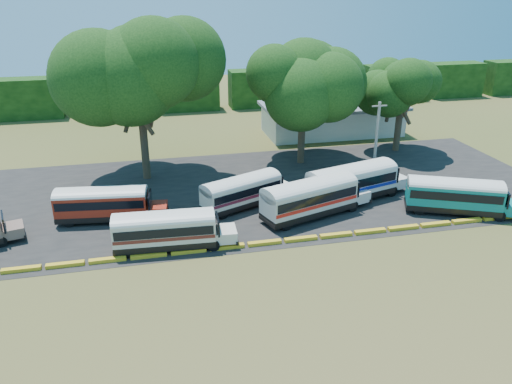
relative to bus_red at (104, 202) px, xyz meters
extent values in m
plane|color=#394A18|center=(10.93, -8.26, -1.77)|extent=(160.00, 160.00, 0.00)
cube|color=black|center=(11.93, 3.74, -1.76)|extent=(64.00, 24.00, 0.02)
cube|color=gold|center=(-5.57, -7.26, -1.62)|extent=(2.70, 0.45, 0.30)
cube|color=gold|center=(-2.57, -7.26, -1.62)|extent=(2.70, 0.45, 0.30)
cube|color=gold|center=(0.43, -7.26, -1.62)|extent=(2.70, 0.45, 0.30)
cube|color=gold|center=(3.43, -7.26, -1.62)|extent=(2.70, 0.45, 0.30)
cube|color=gold|center=(6.43, -7.26, -1.62)|extent=(2.70, 0.45, 0.30)
cube|color=gold|center=(9.43, -7.26, -1.62)|extent=(2.70, 0.45, 0.30)
cube|color=gold|center=(12.43, -7.26, -1.62)|extent=(2.70, 0.45, 0.30)
cube|color=gold|center=(15.43, -7.26, -1.62)|extent=(2.70, 0.45, 0.30)
cube|color=gold|center=(18.43, -7.26, -1.62)|extent=(2.70, 0.45, 0.30)
cube|color=gold|center=(21.43, -7.26, -1.62)|extent=(2.70, 0.45, 0.30)
cube|color=gold|center=(24.43, -7.26, -1.62)|extent=(2.70, 0.45, 0.30)
cube|color=gold|center=(27.43, -7.26, -1.62)|extent=(2.70, 0.45, 0.30)
cube|color=gold|center=(30.43, -7.26, -1.62)|extent=(2.70, 0.45, 0.30)
cube|color=gold|center=(33.43, -7.26, -1.62)|extent=(2.70, 0.45, 0.30)
cube|color=silver|center=(28.93, 21.74, 0.03)|extent=(18.00, 8.00, 3.60)
cube|color=slate|center=(28.93, 21.74, 2.03)|extent=(19.00, 9.00, 0.40)
cube|color=black|center=(-13.07, 39.74, 1.23)|extent=(10.00, 4.00, 6.00)
cube|color=black|center=(-1.07, 39.74, 1.23)|extent=(10.00, 4.00, 6.00)
cube|color=black|center=(10.93, 39.74, 1.23)|extent=(10.00, 4.00, 6.00)
cube|color=black|center=(22.93, 39.74, 1.23)|extent=(10.00, 4.00, 6.00)
cube|color=black|center=(34.93, 39.74, 1.23)|extent=(10.00, 4.00, 6.00)
cube|color=black|center=(46.93, 39.74, 1.23)|extent=(10.00, 4.00, 6.00)
cube|color=black|center=(58.93, 39.74, 1.23)|extent=(10.00, 4.00, 6.00)
cube|color=black|center=(70.93, 39.74, 1.23)|extent=(10.00, 4.00, 6.00)
cylinder|color=black|center=(-7.77, -3.13, -1.33)|extent=(0.93, 0.47, 0.89)
cylinder|color=black|center=(-8.27, -1.29, -1.33)|extent=(0.93, 0.47, 0.89)
cube|color=#785B4D|center=(-7.07, -1.95, -0.93)|extent=(2.06, 2.31, 0.85)
cube|color=black|center=(-7.62, -2.10, -0.05)|extent=(0.66, 2.01, 1.22)
cube|color=black|center=(-6.34, -1.76, -1.28)|extent=(0.72, 2.15, 0.27)
cylinder|color=black|center=(3.28, -1.40, -1.31)|extent=(0.96, 0.37, 0.93)
cylinder|color=black|center=(3.51, 0.58, -1.31)|extent=(0.96, 0.37, 0.93)
cylinder|color=black|center=(-3.02, -0.64, -1.31)|extent=(0.96, 0.37, 0.93)
cylinder|color=black|center=(-2.78, 1.34, -1.31)|extent=(0.96, 0.37, 0.93)
cube|color=black|center=(-0.22, 0.03, -1.17)|extent=(7.87, 3.23, 0.51)
cube|color=#9E2212|center=(-0.22, 0.03, -0.06)|extent=(7.87, 3.23, 1.71)
cube|color=black|center=(-0.22, 0.03, 0.14)|extent=(7.57, 3.25, 0.72)
ellipsoid|color=silver|center=(-0.22, 0.03, 0.79)|extent=(7.87, 3.23, 1.05)
cube|color=#9E2212|center=(4.41, -0.53, -0.89)|extent=(1.91, 2.24, 0.89)
cube|color=black|center=(3.83, -0.46, 0.02)|extent=(0.39, 2.15, 1.28)
cube|color=black|center=(5.20, -0.63, -1.26)|extent=(0.44, 2.29, 0.28)
cube|color=black|center=(-3.97, 0.48, -1.26)|extent=(0.44, 2.29, 0.28)
cylinder|color=black|center=(8.35, -7.39, -1.30)|extent=(0.95, 0.32, 0.94)
cylinder|color=black|center=(8.47, -5.38, -1.30)|extent=(0.95, 0.32, 0.94)
cylinder|color=black|center=(1.98, -7.03, -1.30)|extent=(0.95, 0.32, 0.94)
cylinder|color=black|center=(2.10, -5.02, -1.30)|extent=(0.95, 0.32, 0.94)
cube|color=black|center=(4.76, -6.18, -1.16)|extent=(7.82, 2.78, 0.52)
cube|color=beige|center=(4.76, -6.18, -0.05)|extent=(7.82, 2.78, 1.72)
cube|color=black|center=(4.76, -6.18, 0.16)|extent=(7.51, 2.82, 0.72)
cube|color=#5E1F18|center=(4.76, -6.18, -0.39)|extent=(7.74, 2.81, 0.28)
ellipsoid|color=silver|center=(4.76, -6.18, 0.81)|extent=(7.82, 2.78, 1.06)
cube|color=beige|center=(9.44, -6.44, -0.88)|extent=(1.80, 2.16, 0.89)
cube|color=black|center=(8.85, -6.41, 0.04)|extent=(0.26, 2.16, 1.29)
cube|color=black|center=(10.24, -6.49, -1.26)|extent=(0.30, 2.31, 0.28)
cube|color=black|center=(0.96, -5.96, -1.26)|extent=(0.30, 2.31, 0.28)
cylinder|color=black|center=(15.70, 0.64, -1.31)|extent=(0.95, 0.61, 0.92)
cylinder|color=black|center=(14.90, 2.44, -1.31)|extent=(0.95, 0.61, 0.92)
cylinder|color=black|center=(9.98, -1.91, -1.31)|extent=(0.95, 0.61, 0.92)
cylinder|color=black|center=(9.17, -0.11, -1.31)|extent=(0.95, 0.61, 0.92)
cube|color=black|center=(12.02, 0.08, -1.17)|extent=(7.84, 5.18, 0.51)
cube|color=silver|center=(12.02, 0.08, -0.08)|extent=(7.84, 5.18, 1.69)
cube|color=black|center=(12.02, 0.08, 0.12)|extent=(7.59, 5.11, 0.71)
cube|color=maroon|center=(12.02, 0.08, -0.42)|extent=(7.79, 5.18, 0.28)
ellipsoid|color=silver|center=(12.02, 0.08, 0.76)|extent=(7.84, 5.18, 1.04)
cube|color=silver|center=(16.22, 1.95, -0.90)|extent=(2.34, 2.53, 0.88)
cube|color=black|center=(15.69, 1.72, 0.00)|extent=(0.99, 1.99, 1.26)
cube|color=black|center=(16.94, 2.27, -1.26)|extent=(1.07, 2.13, 0.28)
cube|color=black|center=(8.61, -1.44, -1.26)|extent=(1.07, 2.13, 0.28)
cylinder|color=black|center=(21.67, -2.99, -1.24)|extent=(1.10, 0.61, 1.06)
cylinder|color=black|center=(20.97, -0.84, -1.24)|extent=(1.10, 0.61, 1.06)
cylinder|color=black|center=(14.85, -5.23, -1.24)|extent=(1.10, 0.61, 1.06)
cylinder|color=black|center=(14.14, -3.08, -1.24)|extent=(1.10, 0.61, 1.06)
cube|color=black|center=(17.41, -3.20, -1.09)|extent=(9.05, 5.21, 0.58)
cube|color=beige|center=(17.41, -3.20, 0.17)|extent=(9.05, 5.21, 1.93)
cube|color=black|center=(17.41, -3.20, 0.40)|extent=(8.74, 5.16, 0.81)
cube|color=red|center=(17.41, -3.20, -0.22)|extent=(8.98, 5.22, 0.32)
ellipsoid|color=silver|center=(17.41, -3.20, 1.13)|extent=(9.05, 5.21, 1.19)
cube|color=beige|center=(22.42, -1.55, -0.77)|extent=(2.53, 2.80, 1.00)
cube|color=black|center=(21.79, -1.76, 0.26)|extent=(0.91, 2.36, 1.45)
cube|color=black|center=(23.27, -1.27, -1.19)|extent=(0.99, 2.52, 0.32)
cube|color=black|center=(13.34, -4.53, -1.19)|extent=(0.99, 2.52, 0.32)
cylinder|color=black|center=(26.77, -0.53, -1.24)|extent=(1.11, 0.59, 1.07)
cylinder|color=black|center=(26.14, 1.68, -1.24)|extent=(1.11, 0.59, 1.07)
cylinder|color=black|center=(19.76, -2.55, -1.24)|extent=(1.11, 0.59, 1.07)
cylinder|color=black|center=(19.13, -0.34, -1.24)|extent=(1.11, 0.59, 1.07)
cube|color=black|center=(22.44, -0.58, -1.07)|extent=(9.20, 5.01, 0.59)
cube|color=silver|center=(22.44, -0.58, 0.20)|extent=(9.20, 5.01, 1.96)
cube|color=black|center=(22.44, -0.58, 0.43)|extent=(8.88, 4.98, 0.82)
cube|color=navy|center=(22.44, -0.58, -0.20)|extent=(9.12, 5.03, 0.32)
ellipsoid|color=silver|center=(22.44, -0.58, 1.18)|extent=(9.20, 5.01, 1.21)
cube|color=silver|center=(27.59, 0.90, -0.75)|extent=(2.51, 2.80, 1.02)
cube|color=black|center=(26.94, 0.71, 0.30)|extent=(0.84, 2.42, 1.47)
cube|color=black|center=(28.47, 1.15, -1.18)|extent=(0.91, 2.58, 0.32)
cube|color=black|center=(18.26, -1.79, -1.18)|extent=(0.91, 2.58, 0.32)
cylinder|color=black|center=(33.30, -7.66, -1.28)|extent=(1.01, 0.65, 0.98)
cylinder|color=black|center=(34.16, -5.75, -1.28)|extent=(1.01, 0.65, 0.98)
cylinder|color=black|center=(27.22, -4.95, -1.28)|extent=(1.01, 0.65, 0.98)
cylinder|color=black|center=(28.07, -3.04, -1.28)|extent=(1.01, 0.65, 0.98)
cube|color=black|center=(30.24, -5.15, -1.13)|extent=(8.33, 5.51, 0.54)
cube|color=#0B7872|center=(30.24, -5.15, 0.03)|extent=(8.33, 5.51, 1.79)
cube|color=black|center=(30.24, -5.15, 0.24)|extent=(8.06, 5.43, 0.75)
ellipsoid|color=silver|center=(30.24, -5.15, 0.92)|extent=(8.33, 5.51, 1.10)
cube|color=#0B7872|center=(34.71, -7.15, -0.84)|extent=(2.49, 2.69, 0.93)
cube|color=black|center=(34.15, -6.89, 0.12)|extent=(1.05, 2.12, 1.34)
cube|color=black|center=(26.62, -3.53, -1.23)|extent=(1.14, 2.26, 0.29)
cylinder|color=#35221A|center=(3.70, 9.75, 2.12)|extent=(0.80, 0.80, 7.79)
cylinder|color=#35221A|center=(4.92, 10.20, 5.46)|extent=(1.38, 2.80, 4.44)
cylinder|color=#35221A|center=(2.70, 10.59, 5.46)|extent=(2.15, 2.44, 4.44)
cylinder|color=#35221A|center=(3.47, 8.47, 5.46)|extent=(2.85, 0.92, 4.44)
ellipsoid|color=black|center=(3.70, 9.75, 9.58)|extent=(11.76, 11.76, 8.62)
cylinder|color=#35221A|center=(21.11, 10.93, 1.66)|extent=(0.80, 0.80, 6.86)
cylinder|color=#35221A|center=(22.34, 11.37, 4.60)|extent=(1.28, 2.52, 3.93)
cylinder|color=#35221A|center=(20.12, 11.76, 4.60)|extent=(1.96, 2.22, 3.93)
cylinder|color=#35221A|center=(20.89, 9.65, 4.60)|extent=(2.56, 0.87, 3.93)
ellipsoid|color=black|center=(21.11, 10.93, 8.29)|extent=(10.45, 10.45, 7.66)
cylinder|color=#35221A|center=(33.98, 12.70, 1.03)|extent=(0.80, 0.80, 5.59)
cylinder|color=#35221A|center=(35.21, 13.14, 3.42)|extent=(1.14, 2.15, 3.25)
cylinder|color=#35221A|center=(32.99, 13.53, 3.42)|extent=(1.71, 1.91, 3.25)
cylinder|color=#35221A|center=(33.76, 11.41, 3.42)|extent=(2.17, 0.80, 3.25)
ellipsoid|color=black|center=(33.98, 12.70, 6.52)|extent=(7.32, 7.32, 5.37)
cylinder|color=gray|center=(26.96, 4.21, 2.34)|extent=(0.30, 0.30, 8.22)
cube|color=gray|center=(26.96, 4.21, 6.04)|extent=(1.60, 0.12, 0.12)
camera|label=1|loc=(4.12, -41.06, 17.38)|focal=35.00mm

